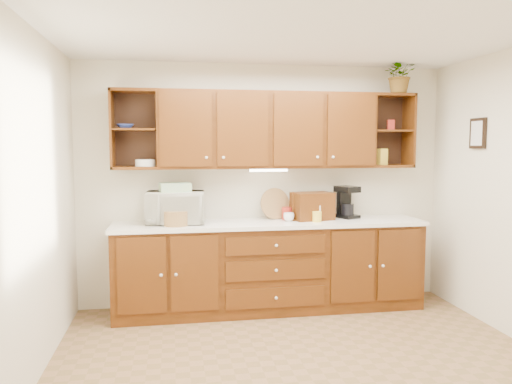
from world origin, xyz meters
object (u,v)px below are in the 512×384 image
object	(u,v)px
bread_box	(312,206)
potted_plant	(400,75)
coffee_maker	(346,202)
microwave	(175,208)

from	to	relation	value
bread_box	potted_plant	size ratio (longest dim) A/B	1.06
bread_box	potted_plant	world-z (taller)	potted_plant
bread_box	coffee_maker	xyz separation A→B (m)	(0.41, 0.09, 0.02)
bread_box	potted_plant	bearing A→B (deg)	-10.51
bread_box	coffee_maker	size ratio (longest dim) A/B	1.20
potted_plant	bread_box	bearing A→B (deg)	-178.62
coffee_maker	potted_plant	world-z (taller)	potted_plant
microwave	bread_box	xyz separation A→B (m)	(1.44, 0.00, -0.01)
microwave	coffee_maker	xyz separation A→B (m)	(1.86, 0.10, 0.01)
potted_plant	microwave	bearing A→B (deg)	-179.42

